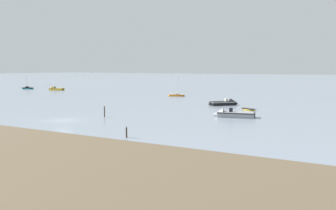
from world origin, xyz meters
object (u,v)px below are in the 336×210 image
at_px(rowboat_moored_0, 248,110).
at_px(motorboat_moored_2, 230,115).
at_px(sailboat_moored_0, 28,88).
at_px(mooring_post_left, 126,132).
at_px(sailboat_moored_1, 176,95).
at_px(motorboat_moored_4, 55,89).
at_px(mooring_post_right, 104,112).
at_px(motorboat_moored_1, 227,104).

height_order(rowboat_moored_0, motorboat_moored_2, motorboat_moored_2).
bearing_deg(sailboat_moored_0, mooring_post_left, 129.51).
bearing_deg(sailboat_moored_1, sailboat_moored_0, 163.36).
height_order(motorboat_moored_2, mooring_post_left, motorboat_moored_2).
relative_size(motorboat_moored_4, mooring_post_left, 4.37).
relative_size(sailboat_moored_1, mooring_post_right, 2.74).
distance_m(rowboat_moored_0, mooring_post_left, 32.36).
bearing_deg(rowboat_moored_0, mooring_post_left, 109.42).
bearing_deg(motorboat_moored_4, sailboat_moored_1, 164.87).
xyz_separation_m(motorboat_moored_2, sailboat_moored_1, (-27.33, 32.78, -0.08)).
bearing_deg(motorboat_moored_2, mooring_post_left, 67.13).
bearing_deg(motorboat_moored_2, mooring_post_right, 17.69).
height_order(sailboat_moored_1, mooring_post_left, sailboat_moored_1).
distance_m(sailboat_moored_0, motorboat_moored_2, 97.41).
height_order(motorboat_moored_4, sailboat_moored_1, sailboat_moored_1).
bearing_deg(motorboat_moored_2, motorboat_moored_4, -36.48).
relative_size(motorboat_moored_2, mooring_post_left, 5.02).
xyz_separation_m(motorboat_moored_4, mooring_post_right, (59.35, -44.96, 0.58)).
bearing_deg(rowboat_moored_0, motorboat_moored_1, -19.24).
bearing_deg(motorboat_moored_4, mooring_post_right, 130.36).
height_order(motorboat_moored_1, sailboat_moored_1, sailboat_moored_1).
xyz_separation_m(sailboat_moored_0, motorboat_moored_1, (83.86, -18.03, 0.06)).
height_order(sailboat_moored_1, mooring_post_right, sailboat_moored_1).
xyz_separation_m(motorboat_moored_1, motorboat_moored_2, (6.95, -17.21, 0.02)).
relative_size(motorboat_moored_1, sailboat_moored_1, 1.13).
xyz_separation_m(rowboat_moored_0, sailboat_moored_1, (-27.26, 22.72, 0.10)).
relative_size(sailboat_moored_0, motorboat_moored_2, 0.79).
height_order(motorboat_moored_4, mooring_post_left, motorboat_moored_4).
distance_m(sailboat_moored_1, mooring_post_right, 43.82).
bearing_deg(rowboat_moored_0, sailboat_moored_0, 11.35).
relative_size(motorboat_moored_4, mooring_post_right, 3.05).
height_order(sailboat_moored_0, motorboat_moored_2, sailboat_moored_0).
bearing_deg(mooring_post_right, motorboat_moored_1, 68.91).
xyz_separation_m(motorboat_moored_2, mooring_post_right, (-17.41, -9.91, 0.54)).
bearing_deg(rowboat_moored_0, motorboat_moored_4, 8.81).
relative_size(motorboat_moored_1, motorboat_moored_4, 1.01).
xyz_separation_m(rowboat_moored_0, mooring_post_left, (-4.19, -32.08, 0.47)).
xyz_separation_m(sailboat_moored_1, mooring_post_left, (23.07, -54.80, 0.37)).
xyz_separation_m(sailboat_moored_1, mooring_post_right, (9.91, -42.68, 0.61)).
bearing_deg(mooring_post_left, sailboat_moored_1, 112.83).
bearing_deg(rowboat_moored_0, motorboat_moored_2, 117.23).
relative_size(rowboat_moored_0, sailboat_moored_1, 0.60).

